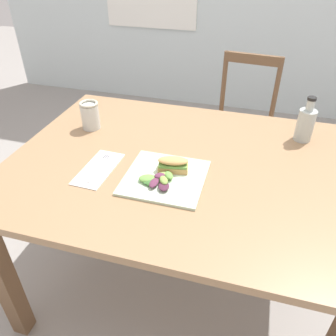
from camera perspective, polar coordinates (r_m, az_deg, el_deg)
name	(u,v)px	position (r m, az deg, el deg)	size (l,w,h in m)	color
ground_plane	(161,267)	(1.89, -1.13, -16.51)	(9.34, 9.34, 0.00)	gray
dining_table	(180,183)	(1.39, 2.04, -2.63)	(1.35, 1.02, 0.74)	#997551
chair_wooden_far	(241,125)	(2.27, 12.28, 7.18)	(0.44, 0.44, 0.87)	brown
plate_lunch	(165,177)	(1.23, -0.51, -1.60)	(0.29, 0.29, 0.01)	beige
sandwich_half_front	(173,164)	(1.24, 0.87, 0.67)	(0.12, 0.08, 0.06)	tan
salad_mixed_greens	(156,179)	(1.19, -2.00, -1.94)	(0.13, 0.12, 0.03)	#3D7033
napkin_folded	(99,169)	(1.31, -11.71, -0.12)	(0.11, 0.24, 0.00)	white
fork_on_napkin	(100,165)	(1.32, -11.43, 0.42)	(0.03, 0.19, 0.00)	silver
bottle_cold_brew	(305,126)	(1.56, 22.22, 6.65)	(0.07, 0.07, 0.20)	black
mason_jar_iced_tea	(90,117)	(1.58, -13.05, 8.50)	(0.08, 0.08, 0.13)	gold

